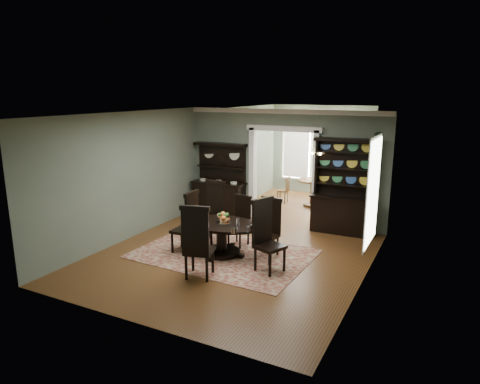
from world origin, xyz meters
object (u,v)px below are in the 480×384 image
Objects in this scene: dining_table at (222,232)px; parlor_table at (312,189)px; sideboard at (220,190)px; welsh_dresser at (342,199)px.

parlor_table is at bearing 81.57° from dining_table.
parlor_table reaches higher than dining_table.
sideboard is 0.87× the size of welsh_dresser.
sideboard is at bearing -135.56° from parlor_table.
sideboard is (-1.58, 2.70, 0.22)m from dining_table.
welsh_dresser is at bearing -1.58° from sideboard.
welsh_dresser is at bearing 52.19° from dining_table.
sideboard is 2.29× the size of parlor_table.
welsh_dresser reaches higher than sideboard.
parlor_table is at bearing 43.13° from sideboard.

